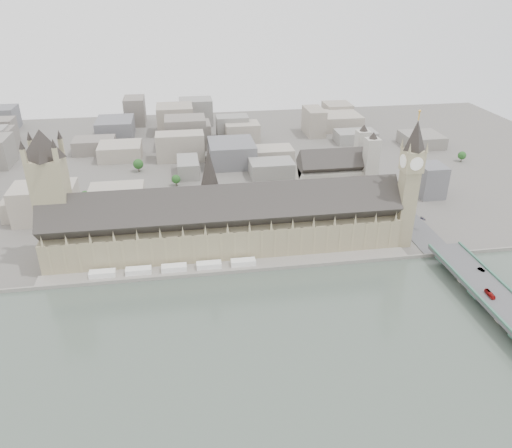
{
  "coord_description": "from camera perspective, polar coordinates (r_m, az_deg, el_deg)",
  "views": [
    {
      "loc": [
        -28.99,
        -317.26,
        193.03
      ],
      "look_at": [
        23.33,
        17.5,
        22.06
      ],
      "focal_mm": 35.0,
      "sensor_mm": 36.0,
      "label": 1
    }
  ],
  "objects": [
    {
      "name": "ground",
      "position": [
        372.5,
        -3.14,
        -4.48
      ],
      "size": [
        900.0,
        900.0,
        0.0
      ],
      "primitive_type": "plane",
      "color": "#595651",
      "rests_on": "ground"
    },
    {
      "name": "embankment_wall",
      "position": [
        359.01,
        -2.89,
        -5.51
      ],
      "size": [
        600.0,
        1.5,
        3.0
      ],
      "primitive_type": "cube",
      "color": "slate",
      "rests_on": "ground"
    },
    {
      "name": "river_terrace",
      "position": [
        365.61,
        -3.02,
        -4.95
      ],
      "size": [
        270.0,
        15.0,
        2.0
      ],
      "primitive_type": "cube",
      "color": "slate",
      "rests_on": "ground"
    },
    {
      "name": "terrace_tents",
      "position": [
        363.48,
        -9.34,
        -4.96
      ],
      "size": [
        118.0,
        7.0,
        4.0
      ],
      "color": "white",
      "rests_on": "river_terrace"
    },
    {
      "name": "palace_of_westminster",
      "position": [
        378.68,
        -3.54,
        -0.01
      ],
      "size": [
        265.0,
        40.73,
        55.44
      ],
      "color": "gray",
      "rests_on": "ground"
    },
    {
      "name": "elizabeth_tower",
      "position": [
        389.73,
        17.2,
        5.29
      ],
      "size": [
        17.0,
        17.0,
        107.5
      ],
      "color": "gray",
      "rests_on": "ground"
    },
    {
      "name": "victoria_tower",
      "position": [
        381.41,
        -22.37,
        3.5
      ],
      "size": [
        30.0,
        30.0,
        100.0
      ],
      "color": "gray",
      "rests_on": "ground"
    },
    {
      "name": "central_tower",
      "position": [
        369.38,
        -5.34,
        5.2
      ],
      "size": [
        13.0,
        13.0,
        48.0
      ],
      "color": "tan",
      "rests_on": "ground"
    },
    {
      "name": "westminster_bridge",
      "position": [
        352.95,
        26.04,
        -8.51
      ],
      "size": [
        25.0,
        325.0,
        10.25
      ],
      "primitive_type": "cube",
      "color": "#474749",
      "rests_on": "ground"
    },
    {
      "name": "westminster_abbey",
      "position": [
        466.63,
        9.24,
        5.32
      ],
      "size": [
        68.0,
        36.0,
        64.0
      ],
      "color": "#A5A295",
      "rests_on": "ground"
    },
    {
      "name": "city_skyline_inland",
      "position": [
        589.29,
        -5.74,
        9.46
      ],
      "size": [
        720.0,
        360.0,
        38.0
      ],
      "primitive_type": null,
      "color": "gray",
      "rests_on": "ground"
    },
    {
      "name": "park_trees",
      "position": [
        420.84,
        -5.38,
        0.49
      ],
      "size": [
        110.0,
        30.0,
        15.0
      ],
      "primitive_type": null,
      "color": "#1A4619",
      "rests_on": "ground"
    },
    {
      "name": "red_bus_north",
      "position": [
        350.79,
        25.16,
        -7.26
      ],
      "size": [
        2.66,
        9.74,
        2.69
      ],
      "primitive_type": "imported",
      "rotation": [
        0.0,
        0.0,
        -0.04
      ],
      "color": "#9F1312",
      "rests_on": "westminster_bridge"
    },
    {
      "name": "car_silver",
      "position": [
        376.8,
        24.35,
        -4.75
      ],
      "size": [
        3.65,
        5.23,
        1.63
      ],
      "primitive_type": "imported",
      "rotation": [
        0.0,
        0.0,
        0.43
      ],
      "color": "gray",
      "rests_on": "westminster_bridge"
    },
    {
      "name": "car_approach",
      "position": [
        435.73,
        18.53,
        0.6
      ],
      "size": [
        3.7,
        5.69,
        1.53
      ],
      "primitive_type": "imported",
      "rotation": [
        0.0,
        0.0,
        0.32
      ],
      "color": "gray",
      "rests_on": "westminster_bridge"
    }
  ]
}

